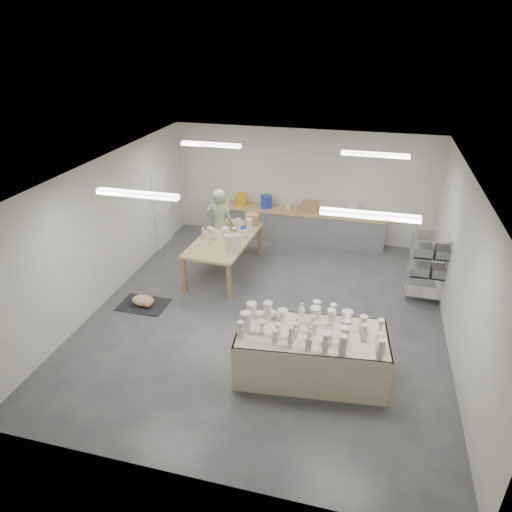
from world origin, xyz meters
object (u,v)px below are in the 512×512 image
(potter, at_px, (220,225))
(work_table, at_px, (228,237))
(drying_table, at_px, (311,352))
(red_stool, at_px, (224,243))

(potter, bearing_deg, work_table, 117.05)
(drying_table, xyz_separation_m, red_stool, (-2.84, 4.05, -0.16))
(drying_table, height_order, work_table, work_table)
(red_stool, bearing_deg, drying_table, -54.95)
(work_table, bearing_deg, drying_table, -49.45)
(drying_table, bearing_deg, work_table, 121.18)
(drying_table, xyz_separation_m, potter, (-2.84, 3.78, 0.46))
(drying_table, bearing_deg, potter, 120.80)
(work_table, distance_m, potter, 0.71)
(drying_table, distance_m, work_table, 4.04)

